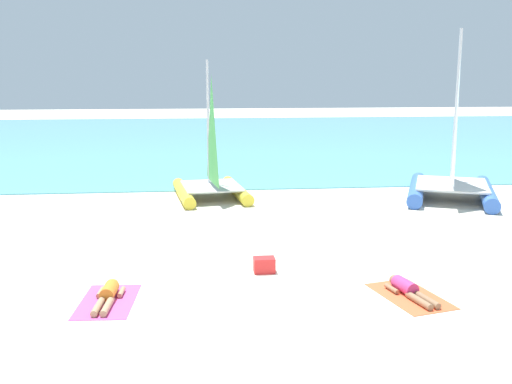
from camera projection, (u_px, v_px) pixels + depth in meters
ground_plane at (243, 198)px, 22.14m from camera, size 120.00×120.00×0.00m
ocean_water at (219, 138)px, 43.06m from camera, size 120.00×40.00×0.05m
sailboat_yellow at (211, 178)px, 21.97m from camera, size 3.00×4.24×5.15m
sailboat_blue at (452, 175)px, 21.74m from camera, size 4.70×5.62×6.27m
towel_left at (108, 301)px, 12.00m from camera, size 1.22×1.97×0.01m
sunbather_left at (108, 294)px, 12.04m from camera, size 0.57×1.57×0.30m
towel_right at (410, 296)px, 12.30m from camera, size 1.52×2.11×0.01m
sunbather_right at (408, 289)px, 12.33m from camera, size 0.75×1.56×0.30m
cooler_box at (264, 265)px, 13.76m from camera, size 0.50×0.36×0.36m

